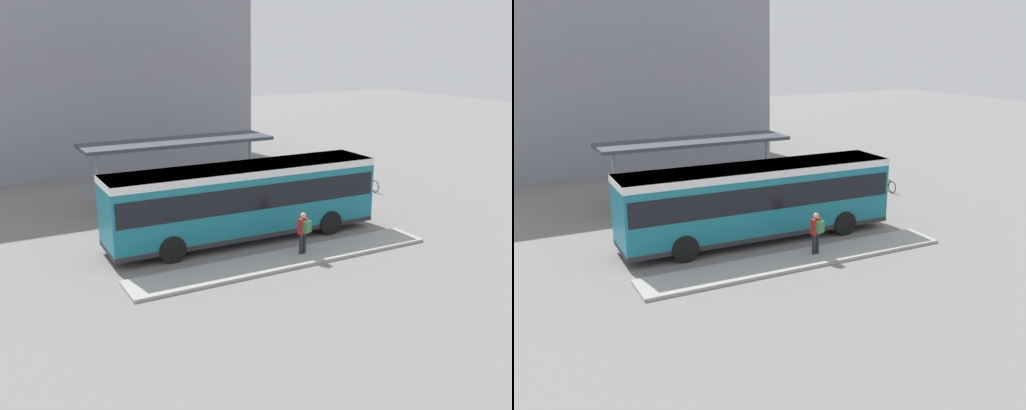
# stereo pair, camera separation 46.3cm
# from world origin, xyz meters

# --- Properties ---
(ground_plane) EXTENTS (120.00, 120.00, 0.00)m
(ground_plane) POSITION_xyz_m (0.00, 0.00, 0.00)
(ground_plane) COLOR slate
(curb_island) EXTENTS (12.67, 1.80, 0.12)m
(curb_island) POSITION_xyz_m (0.26, -3.06, 0.06)
(curb_island) COLOR #9E9E99
(curb_island) RESTS_ON ground_plane
(city_bus) EXTENTS (11.88, 2.76, 3.24)m
(city_bus) POSITION_xyz_m (0.01, -0.00, 1.89)
(city_bus) COLOR #197284
(city_bus) RESTS_ON ground_plane
(pedestrian_waiting) EXTENTS (0.46, 0.51, 1.69)m
(pedestrian_waiting) POSITION_xyz_m (1.14, -2.97, 1.09)
(pedestrian_waiting) COLOR #232328
(pedestrian_waiting) RESTS_ON curb_island
(bicycle_black) EXTENTS (0.48, 1.67, 0.72)m
(bicycle_black) POSITION_xyz_m (10.19, 4.02, 0.36)
(bicycle_black) COLOR black
(bicycle_black) RESTS_ON ground_plane
(bicycle_yellow) EXTENTS (0.48, 1.74, 0.75)m
(bicycle_yellow) POSITION_xyz_m (10.19, 4.86, 0.38)
(bicycle_yellow) COLOR black
(bicycle_yellow) RESTS_ON ground_plane
(station_shelter) EXTENTS (9.98, 2.69, 3.33)m
(station_shelter) POSITION_xyz_m (-0.28, 6.97, 3.19)
(station_shelter) COLOR #383D47
(station_shelter) RESTS_ON ground_plane
(station_building) EXTENTS (22.20, 11.03, 13.14)m
(station_building) POSITION_xyz_m (-2.81, 20.55, 6.57)
(station_building) COLOR gray
(station_building) RESTS_ON ground_plane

